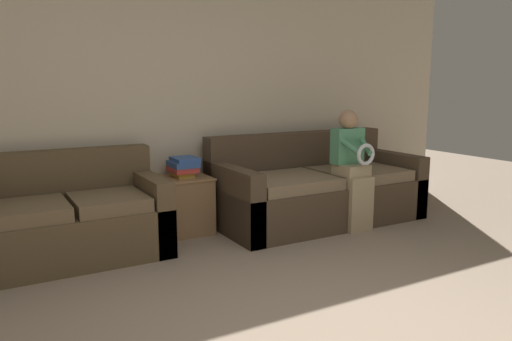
{
  "coord_description": "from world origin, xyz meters",
  "views": [
    {
      "loc": [
        -1.58,
        -1.73,
        1.45
      ],
      "look_at": [
        0.42,
        1.78,
        0.73
      ],
      "focal_mm": 35.0,
      "sensor_mm": 36.0,
      "label": 1
    }
  ],
  "objects_px": {
    "child_left_seated": "(353,164)",
    "book_stack": "(183,166)",
    "couch_main": "(316,191)",
    "side_shelf": "(185,204)",
    "couch_side": "(68,221)"
  },
  "relations": [
    {
      "from": "child_left_seated",
      "to": "book_stack",
      "type": "xyz_separation_m",
      "value": [
        -1.49,
        0.71,
        -0.0
      ]
    },
    {
      "from": "child_left_seated",
      "to": "book_stack",
      "type": "bearing_deg",
      "value": 154.46
    },
    {
      "from": "book_stack",
      "to": "couch_main",
      "type": "bearing_deg",
      "value": -12.04
    },
    {
      "from": "side_shelf",
      "to": "book_stack",
      "type": "relative_size",
      "value": 1.74
    },
    {
      "from": "book_stack",
      "to": "couch_side",
      "type": "bearing_deg",
      "value": -169.54
    },
    {
      "from": "couch_side",
      "to": "child_left_seated",
      "type": "relative_size",
      "value": 1.31
    },
    {
      "from": "couch_main",
      "to": "side_shelf",
      "type": "bearing_deg",
      "value": 168.04
    },
    {
      "from": "couch_main",
      "to": "side_shelf",
      "type": "height_order",
      "value": "couch_main"
    },
    {
      "from": "couch_side",
      "to": "side_shelf",
      "type": "bearing_deg",
      "value": 10.23
    },
    {
      "from": "side_shelf",
      "to": "book_stack",
      "type": "bearing_deg",
      "value": 151.15
    },
    {
      "from": "child_left_seated",
      "to": "book_stack",
      "type": "height_order",
      "value": "child_left_seated"
    },
    {
      "from": "couch_main",
      "to": "book_stack",
      "type": "distance_m",
      "value": 1.43
    },
    {
      "from": "side_shelf",
      "to": "book_stack",
      "type": "distance_m",
      "value": 0.37
    },
    {
      "from": "couch_side",
      "to": "side_shelf",
      "type": "relative_size",
      "value": 2.82
    },
    {
      "from": "couch_side",
      "to": "side_shelf",
      "type": "distance_m",
      "value": 1.13
    }
  ]
}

